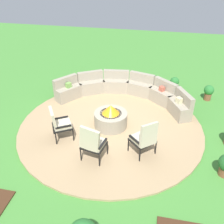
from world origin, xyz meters
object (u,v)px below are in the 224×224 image
Objects in this scene: curved_stone_bench at (125,91)px; lounge_chair_back_left at (145,138)px; potted_plant_2 at (174,83)px; fire_pit at (111,118)px; lounge_chair_front_right at (92,142)px; lounge_chair_front_left at (59,123)px; potted_plant_1 at (209,92)px.

lounge_chair_back_left reaches higher than curved_stone_bench.
curved_stone_bench is 3.14m from lounge_chair_back_left.
curved_stone_bench reaches higher than potted_plant_2.
fire_pit is at bearing 90.81° from lounge_chair_back_left.
potted_plant_2 is at bearing 57.20° from fire_pit.
lounge_chair_front_right reaches higher than potted_plant_2.
lounge_chair_back_left is 1.95× the size of potted_plant_2.
lounge_chair_front_left is at bearing 160.65° from lounge_chair_front_right.
lounge_chair_front_left is 5.16m from potted_plant_2.
fire_pit is 3.63m from potted_plant_2.
lounge_chair_front_right is 1.04× the size of lounge_chair_back_left.
lounge_chair_back_left is at bearing -71.51° from curved_stone_bench.
curved_stone_bench is 4.54× the size of lounge_chair_back_left.
lounge_chair_front_right is 2.03× the size of potted_plant_2.
lounge_chair_front_right is at bearing -129.38° from potted_plant_1.
lounge_chair_front_left is 2.50m from lounge_chair_back_left.
potted_plant_2 is (1.80, 1.21, -0.09)m from curved_stone_bench.
fire_pit is at bearing -142.29° from potted_plant_1.
lounge_chair_front_left is 1.38m from lounge_chair_front_right.
fire_pit is 4.06m from potted_plant_1.
lounge_chair_back_left is at bearing 53.63° from lounge_chair_front_left.
lounge_chair_back_left reaches higher than potted_plant_1.
lounge_chair_front_right is at bearing -95.16° from curved_stone_bench.
lounge_chair_front_right is (1.18, -0.71, 0.03)m from lounge_chair_front_left.
lounge_chair_back_left is (1.31, 0.48, -0.01)m from lounge_chair_front_right.
fire_pit is 0.21× the size of curved_stone_bench.
fire_pit is at bearing -122.80° from potted_plant_2.
lounge_chair_back_left is 1.83× the size of potted_plant_1.
lounge_chair_front_right reaches higher than fire_pit.
potted_plant_2 is at bearing 155.59° from potted_plant_1.
lounge_chair_front_left is at bearing 129.98° from lounge_chair_back_left.
curved_stone_bench is at bearing -146.20° from potted_plant_2.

